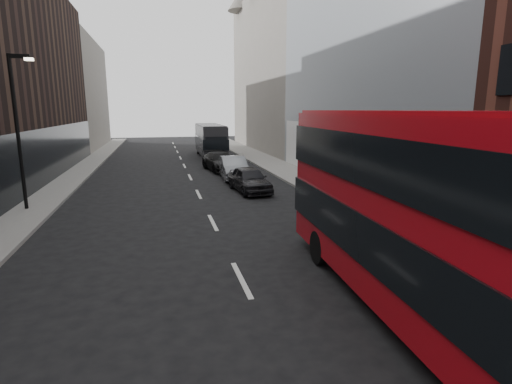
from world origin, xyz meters
TOP-DOWN VIEW (x-y plane):
  - sidewalk_right at (7.50, 25.00)m, footprint 3.00×80.00m
  - sidewalk_left at (-8.00, 25.00)m, footprint 2.00×80.00m
  - building_modern_block at (11.47, 21.00)m, footprint 5.03×22.00m
  - building_victorian at (11.38, 44.00)m, footprint 6.50×24.00m
  - building_left_mid at (-11.50, 30.00)m, footprint 5.00×24.00m
  - building_left_far at (-11.50, 52.00)m, footprint 5.00×20.00m
  - street_lamp at (-8.22, 18.00)m, footprint 1.06×0.22m
  - red_bus at (3.60, 4.85)m, footprint 3.35×11.82m
  - grey_bus at (3.08, 38.32)m, footprint 2.60×10.15m
  - car_a at (2.99, 20.00)m, footprint 2.13×4.48m
  - car_b at (2.91, 24.66)m, footprint 1.84×4.81m
  - car_c at (2.61, 28.56)m, footprint 2.73×5.30m

SIDE VIEW (x-z plane):
  - sidewalk_right at x=7.50m, z-range 0.00..0.15m
  - sidewalk_left at x=-8.00m, z-range 0.00..0.15m
  - car_c at x=2.61m, z-range 0.00..1.47m
  - car_a at x=2.99m, z-range 0.00..1.48m
  - car_b at x=2.91m, z-range 0.00..1.57m
  - grey_bus at x=3.08m, z-range 0.12..3.38m
  - red_bus at x=3.60m, z-range 0.26..4.98m
  - street_lamp at x=-8.22m, z-range 0.68..7.68m
  - building_left_far at x=-11.50m, z-range 0.00..13.00m
  - building_left_mid at x=-11.50m, z-range 0.00..14.00m
  - building_victorian at x=11.38m, z-range -0.84..20.16m
  - building_modern_block at x=11.47m, z-range -0.10..19.90m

